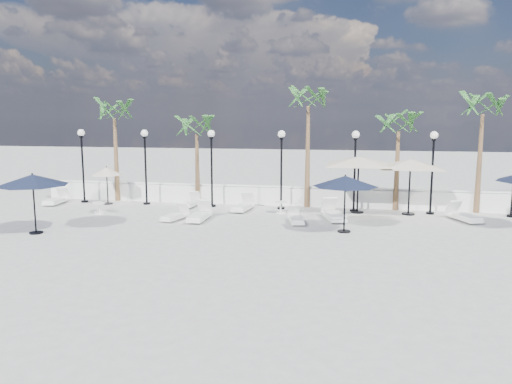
% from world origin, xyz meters
% --- Properties ---
extents(ground, '(100.00, 100.00, 0.00)m').
position_xyz_m(ground, '(0.00, 0.00, 0.00)').
color(ground, '#9C9C97').
rests_on(ground, ground).
extents(balustrade, '(26.00, 0.30, 1.01)m').
position_xyz_m(balustrade, '(0.00, 7.50, 0.47)').
color(balustrade, white).
rests_on(balustrade, ground).
extents(lamppost_0, '(0.36, 0.36, 3.84)m').
position_xyz_m(lamppost_0, '(-10.50, 6.50, 2.49)').
color(lamppost_0, black).
rests_on(lamppost_0, ground).
extents(lamppost_1, '(0.36, 0.36, 3.84)m').
position_xyz_m(lamppost_1, '(-7.00, 6.50, 2.49)').
color(lamppost_1, black).
rests_on(lamppost_1, ground).
extents(lamppost_2, '(0.36, 0.36, 3.84)m').
position_xyz_m(lamppost_2, '(-3.50, 6.50, 2.49)').
color(lamppost_2, black).
rests_on(lamppost_2, ground).
extents(lamppost_3, '(0.36, 0.36, 3.84)m').
position_xyz_m(lamppost_3, '(0.00, 6.50, 2.49)').
color(lamppost_3, black).
rests_on(lamppost_3, ground).
extents(lamppost_4, '(0.36, 0.36, 3.84)m').
position_xyz_m(lamppost_4, '(3.50, 6.50, 2.49)').
color(lamppost_4, black).
rests_on(lamppost_4, ground).
extents(lamppost_5, '(0.36, 0.36, 3.84)m').
position_xyz_m(lamppost_5, '(7.00, 6.50, 2.49)').
color(lamppost_5, black).
rests_on(lamppost_5, ground).
extents(palm_0, '(2.60, 2.60, 5.50)m').
position_xyz_m(palm_0, '(-9.00, 7.30, 4.53)').
color(palm_0, brown).
rests_on(palm_0, ground).
extents(palm_1, '(2.60, 2.60, 4.70)m').
position_xyz_m(palm_1, '(-4.50, 7.30, 3.75)').
color(palm_1, brown).
rests_on(palm_1, ground).
extents(palm_2, '(2.60, 2.60, 6.10)m').
position_xyz_m(palm_2, '(1.20, 7.30, 5.12)').
color(palm_2, brown).
rests_on(palm_2, ground).
extents(palm_3, '(2.60, 2.60, 4.90)m').
position_xyz_m(palm_3, '(5.50, 7.30, 3.95)').
color(palm_3, brown).
rests_on(palm_3, ground).
extents(palm_4, '(2.60, 2.60, 5.70)m').
position_xyz_m(palm_4, '(9.20, 7.30, 4.73)').
color(palm_4, brown).
rests_on(palm_4, ground).
extents(lounger_0, '(0.81, 1.97, 0.72)m').
position_xyz_m(lounger_0, '(-11.60, 5.69, 0.24)').
color(lounger_0, white).
rests_on(lounger_0, ground).
extents(lounger_1, '(0.66, 1.73, 0.63)m').
position_xyz_m(lounger_1, '(-4.54, 6.22, 0.21)').
color(lounger_1, white).
rests_on(lounger_1, ground).
extents(lounger_2, '(0.83, 2.02, 0.74)m').
position_xyz_m(lounger_2, '(-1.73, 5.69, 0.25)').
color(lounger_2, white).
rests_on(lounger_2, ground).
extents(lounger_3, '(0.66, 1.99, 0.74)m').
position_xyz_m(lounger_3, '(-3.10, 3.08, 0.25)').
color(lounger_3, white).
rests_on(lounger_3, ground).
extents(lounger_4, '(0.89, 1.72, 0.62)m').
position_xyz_m(lounger_4, '(-4.19, 3.01, 0.21)').
color(lounger_4, white).
rests_on(lounger_4, ground).
extents(lounger_5, '(0.90, 1.75, 0.63)m').
position_xyz_m(lounger_5, '(1.07, 3.37, 0.21)').
color(lounger_5, white).
rests_on(lounger_5, ground).
extents(lounger_6, '(1.25, 2.27, 0.81)m').
position_xyz_m(lounger_6, '(2.62, 4.31, 0.27)').
color(lounger_6, white).
rests_on(lounger_6, ground).
extents(lounger_7, '(1.33, 2.01, 0.72)m').
position_xyz_m(lounger_7, '(8.17, 5.11, 0.24)').
color(lounger_7, white).
rests_on(lounger_7, ground).
extents(side_table_0, '(0.53, 0.53, 0.51)m').
position_xyz_m(side_table_0, '(-8.15, 3.70, 0.31)').
color(side_table_0, white).
rests_on(side_table_0, ground).
extents(side_table_1, '(0.49, 0.49, 0.47)m').
position_xyz_m(side_table_1, '(-8.47, 4.11, 0.28)').
color(side_table_1, white).
rests_on(side_table_1, ground).
extents(side_table_2, '(0.58, 0.58, 0.56)m').
position_xyz_m(side_table_2, '(0.14, 5.39, 0.34)').
color(side_table_2, white).
rests_on(side_table_2, ground).
extents(parasol_navy_left, '(2.68, 2.68, 2.37)m').
position_xyz_m(parasol_navy_left, '(-8.66, -0.38, 2.09)').
color(parasol_navy_left, black).
rests_on(parasol_navy_left, ground).
extents(parasol_navy_mid, '(2.55, 2.55, 2.28)m').
position_xyz_m(parasol_navy_mid, '(3.11, 2.08, 2.01)').
color(parasol_navy_mid, black).
rests_on(parasol_navy_mid, ground).
extents(parasol_cream_sq_a, '(5.81, 5.81, 2.85)m').
position_xyz_m(parasol_cream_sq_a, '(3.67, 6.20, 2.64)').
color(parasol_cream_sq_a, black).
rests_on(parasol_cream_sq_a, ground).
extents(parasol_cream_sq_b, '(5.51, 5.51, 2.76)m').
position_xyz_m(parasol_cream_sq_b, '(5.99, 6.20, 2.55)').
color(parasol_cream_sq_b, black).
rests_on(parasol_cream_sq_b, ground).
extents(parasol_cream_small, '(1.60, 1.60, 1.97)m').
position_xyz_m(parasol_cream_small, '(-9.01, 6.20, 1.68)').
color(parasol_cream_small, black).
rests_on(parasol_cream_small, ground).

